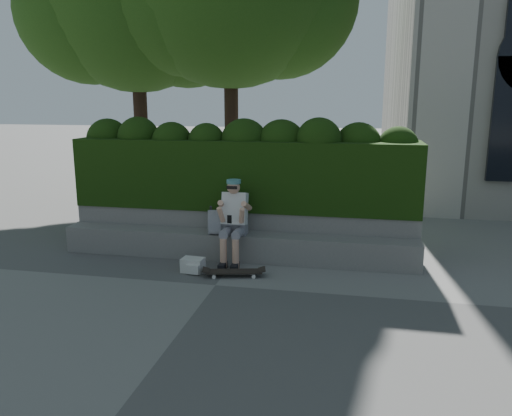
% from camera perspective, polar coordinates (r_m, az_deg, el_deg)
% --- Properties ---
extents(ground, '(80.00, 80.00, 0.00)m').
position_cam_1_polar(ground, '(7.34, -4.66, -8.79)').
color(ground, slate).
rests_on(ground, ground).
extents(bench_ledge, '(6.00, 0.45, 0.45)m').
position_cam_1_polar(bench_ledge, '(8.41, -2.34, -4.35)').
color(bench_ledge, gray).
rests_on(bench_ledge, ground).
extents(planter_wall, '(6.00, 0.50, 0.75)m').
position_cam_1_polar(planter_wall, '(8.81, -1.62, -2.55)').
color(planter_wall, gray).
rests_on(planter_wall, ground).
extents(hedge, '(6.00, 1.00, 1.20)m').
position_cam_1_polar(hedge, '(8.83, -1.33, 3.95)').
color(hedge, black).
rests_on(hedge, planter_wall).
extents(person, '(0.40, 0.76, 1.38)m').
position_cam_1_polar(person, '(8.10, -2.54, -1.15)').
color(person, gray).
rests_on(person, ground).
extents(skateboard, '(0.88, 0.39, 0.09)m').
position_cam_1_polar(skateboard, '(7.64, -2.55, -7.30)').
color(skateboard, black).
rests_on(skateboard, ground).
extents(backpack_plaid, '(0.30, 0.20, 0.40)m').
position_cam_1_polar(backpack_plaid, '(8.28, -4.55, -1.61)').
color(backpack_plaid, '#B7B7BC').
rests_on(backpack_plaid, bench_ledge).
extents(backpack_ground, '(0.35, 0.26, 0.22)m').
position_cam_1_polar(backpack_ground, '(7.89, -7.23, -6.47)').
color(backpack_ground, beige).
rests_on(backpack_ground, ground).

